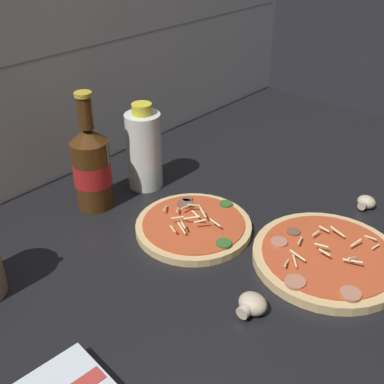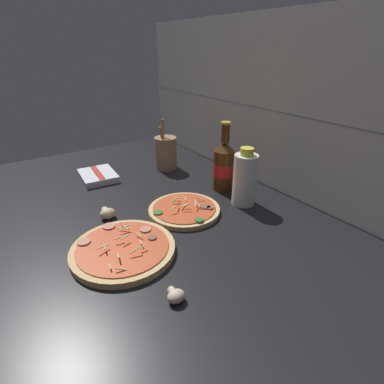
{
  "view_description": "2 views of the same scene",
  "coord_description": "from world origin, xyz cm",
  "px_view_note": "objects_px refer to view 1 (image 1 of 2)",
  "views": [
    {
      "loc": [
        -55.64,
        -41.75,
        57.25
      ],
      "look_at": [
        2.58,
        10.54,
        9.49
      ],
      "focal_mm": 45.0,
      "sensor_mm": 36.0,
      "label": 1
    },
    {
      "loc": [
        69.92,
        -35.52,
        49.6
      ],
      "look_at": [
        5.38,
        8.39,
        11.47
      ],
      "focal_mm": 28.0,
      "sensor_mm": 36.0,
      "label": 2
    }
  ],
  "objects_px": {
    "pizza_far": "(194,226)",
    "oil_bottle": "(144,149)",
    "beer_bottle": "(92,166)",
    "pizza_near": "(327,258)",
    "mushroom_right": "(366,202)",
    "mushroom_left": "(252,304)"
  },
  "relations": [
    {
      "from": "beer_bottle",
      "to": "mushroom_right",
      "type": "bearing_deg",
      "value": -49.43
    },
    {
      "from": "pizza_far",
      "to": "mushroom_right",
      "type": "bearing_deg",
      "value": -35.73
    },
    {
      "from": "pizza_near",
      "to": "mushroom_left",
      "type": "relative_size",
      "value": 5.38
    },
    {
      "from": "oil_bottle",
      "to": "mushroom_right",
      "type": "bearing_deg",
      "value": -59.7
    },
    {
      "from": "pizza_near",
      "to": "pizza_far",
      "type": "relative_size",
      "value": 1.17
    },
    {
      "from": "pizza_near",
      "to": "beer_bottle",
      "type": "relative_size",
      "value": 1.07
    },
    {
      "from": "pizza_near",
      "to": "oil_bottle",
      "type": "height_order",
      "value": "oil_bottle"
    },
    {
      "from": "pizza_near",
      "to": "mushroom_left",
      "type": "bearing_deg",
      "value": 171.6
    },
    {
      "from": "pizza_far",
      "to": "oil_bottle",
      "type": "relative_size",
      "value": 1.17
    },
    {
      "from": "pizza_near",
      "to": "oil_bottle",
      "type": "relative_size",
      "value": 1.37
    },
    {
      "from": "mushroom_left",
      "to": "mushroom_right",
      "type": "bearing_deg",
      "value": -0.2
    },
    {
      "from": "beer_bottle",
      "to": "pizza_far",
      "type": "bearing_deg",
      "value": -72.12
    },
    {
      "from": "beer_bottle",
      "to": "mushroom_right",
      "type": "height_order",
      "value": "beer_bottle"
    },
    {
      "from": "pizza_far",
      "to": "oil_bottle",
      "type": "height_order",
      "value": "oil_bottle"
    },
    {
      "from": "pizza_near",
      "to": "beer_bottle",
      "type": "xyz_separation_m",
      "value": [
        -0.15,
        0.45,
        0.08
      ]
    },
    {
      "from": "oil_bottle",
      "to": "mushroom_right",
      "type": "xyz_separation_m",
      "value": [
        0.24,
        -0.41,
        -0.07
      ]
    },
    {
      "from": "pizza_near",
      "to": "pizza_far",
      "type": "height_order",
      "value": "pizza_far"
    },
    {
      "from": "pizza_far",
      "to": "mushroom_left",
      "type": "distance_m",
      "value": 0.24
    },
    {
      "from": "oil_bottle",
      "to": "mushroom_right",
      "type": "height_order",
      "value": "oil_bottle"
    },
    {
      "from": "pizza_near",
      "to": "oil_bottle",
      "type": "bearing_deg",
      "value": 93.54
    },
    {
      "from": "pizza_far",
      "to": "beer_bottle",
      "type": "bearing_deg",
      "value": 107.88
    },
    {
      "from": "beer_bottle",
      "to": "oil_bottle",
      "type": "xyz_separation_m",
      "value": [
        0.13,
        -0.02,
        -0.0
      ]
    }
  ]
}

